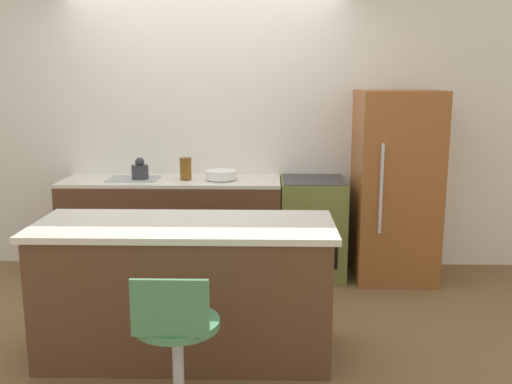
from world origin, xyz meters
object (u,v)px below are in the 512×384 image
at_px(stool_chair, 177,349).
at_px(kettle, 140,170).
at_px(oven_range, 312,227).
at_px(mixing_bowl, 221,175).
at_px(refrigerator, 395,186).

distance_m(stool_chair, kettle, 2.46).
bearing_deg(stool_chair, oven_range, 69.50).
bearing_deg(mixing_bowl, kettle, 180.00).
bearing_deg(mixing_bowl, stool_chair, -91.03).
relative_size(refrigerator, stool_chair, 1.99).
bearing_deg(oven_range, stool_chair, -110.50).
height_order(oven_range, kettle, kettle).
distance_m(refrigerator, mixing_bowl, 1.55).
xyz_separation_m(oven_range, mixing_bowl, (-0.82, -0.02, 0.48)).
bearing_deg(stool_chair, kettle, 106.62).
bearing_deg(stool_chair, mixing_bowl, 88.97).
bearing_deg(refrigerator, kettle, 179.45).
xyz_separation_m(oven_range, kettle, (-1.55, -0.02, 0.52)).
relative_size(oven_range, mixing_bowl, 3.25).
xyz_separation_m(kettle, mixing_bowl, (0.73, -0.00, -0.04)).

